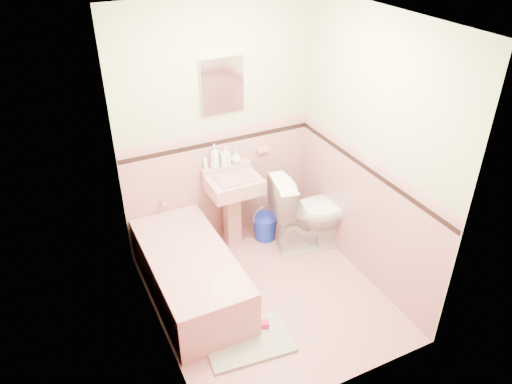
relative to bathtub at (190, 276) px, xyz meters
name	(u,v)px	position (x,y,z in m)	size (l,w,h in m)	color
floor	(268,296)	(0.63, -0.33, -0.23)	(2.20, 2.20, 0.00)	tan
ceiling	(272,19)	(0.63, -0.33, 2.27)	(2.20, 2.20, 0.00)	white
wall_back	(218,130)	(0.63, 0.77, 1.02)	(2.50, 2.50, 0.00)	beige
wall_front	(350,258)	(0.63, -1.43, 1.02)	(2.50, 2.50, 0.00)	beige
wall_left	(148,210)	(-0.37, -0.33, 1.02)	(2.50, 2.50, 0.00)	beige
wall_right	(370,155)	(1.63, -0.33, 1.02)	(2.50, 2.50, 0.00)	beige
wainscot_back	(221,187)	(0.63, 0.76, 0.38)	(2.00, 2.00, 0.00)	tan
wainscot_front	(340,329)	(0.63, -1.42, 0.38)	(2.00, 2.00, 0.00)	tan
wainscot_left	(158,278)	(-0.36, -0.33, 0.38)	(2.20, 2.20, 0.00)	tan
wainscot_right	(361,217)	(1.62, -0.33, 0.38)	(2.20, 2.20, 0.00)	tan
accent_back	(219,142)	(0.63, 0.75, 0.90)	(2.00, 2.00, 0.00)	black
accent_front	(346,272)	(0.63, -1.41, 0.90)	(2.00, 2.00, 0.00)	black
accent_left	(152,224)	(-0.35, -0.33, 0.89)	(2.20, 2.20, 0.00)	black
accent_right	(367,168)	(1.61, -0.33, 0.89)	(2.20, 2.20, 0.00)	black
cap_back	(219,133)	(0.63, 0.75, 0.99)	(2.00, 2.00, 0.00)	tan
cap_front	(348,260)	(0.63, -1.41, 0.99)	(2.00, 2.00, 0.00)	tan
cap_left	(151,213)	(-0.35, -0.33, 1.00)	(2.20, 2.20, 0.00)	tan
cap_right	(368,159)	(1.61, -0.33, 1.00)	(2.20, 2.20, 0.00)	tan
bathtub	(190,276)	(0.00, 0.00, 0.00)	(0.70, 1.50, 0.45)	tan
tub_faucet	(163,201)	(0.00, 0.72, 0.41)	(0.04, 0.04, 0.12)	silver
sink	(234,212)	(0.68, 0.53, 0.18)	(0.52, 0.48, 0.82)	tan
sink_faucet	(227,160)	(0.68, 0.67, 0.72)	(0.02, 0.02, 0.10)	silver
medicine_cabinet	(222,85)	(0.68, 0.74, 1.47)	(0.42, 0.04, 0.52)	white
soap_dish	(262,149)	(1.10, 0.73, 0.72)	(0.12, 0.07, 0.04)	tan
soap_bottle_left	(215,156)	(0.56, 0.71, 0.78)	(0.10, 0.10, 0.25)	#B2B2B2
soap_bottle_mid	(225,156)	(0.67, 0.71, 0.76)	(0.10, 0.10, 0.21)	#B2B2B2
soap_bottle_right	(236,157)	(0.79, 0.71, 0.72)	(0.10, 0.10, 0.13)	#B2B2B2
tube	(205,164)	(0.46, 0.71, 0.71)	(0.04, 0.04, 0.12)	white
toilet	(311,211)	(1.39, 0.18, 0.19)	(0.47, 0.82, 0.84)	white
bucket	(265,227)	(1.02, 0.50, -0.09)	(0.27, 0.27, 0.27)	#142DBA
bath_mat	(248,341)	(0.23, -0.75, -0.21)	(0.71, 0.47, 0.03)	gray
shoe	(261,324)	(0.39, -0.67, -0.17)	(0.14, 0.06, 0.05)	#BF1E59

